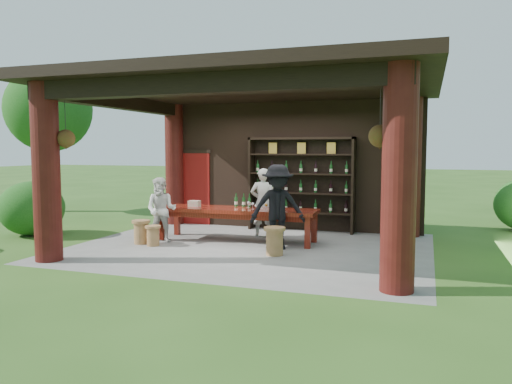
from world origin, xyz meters
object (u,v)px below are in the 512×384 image
(napkin_basket, at_px, (194,204))
(host, at_px, (263,203))
(guest_woman, at_px, (161,210))
(tasting_table, at_px, (237,213))
(guest_man, at_px, (278,207))
(stool_near_right, at_px, (275,240))
(wine_shelf, at_px, (301,184))
(stool_near_left, at_px, (153,235))
(stool_far_left, at_px, (141,231))

(napkin_basket, bearing_deg, host, 28.36)
(guest_woman, bearing_deg, tasting_table, 11.10)
(guest_woman, xyz_separation_m, guest_man, (2.69, 0.10, 0.16))
(host, distance_m, guest_woman, 2.39)
(host, bearing_deg, tasting_table, 44.19)
(stool_near_right, bearing_deg, wine_shelf, 94.30)
(wine_shelf, bearing_deg, guest_man, -87.50)
(wine_shelf, bearing_deg, host, -120.44)
(stool_near_right, height_order, host, host)
(stool_near_left, height_order, napkin_basket, napkin_basket)
(stool_far_left, bearing_deg, guest_man, 8.18)
(guest_man, xyz_separation_m, napkin_basket, (-2.18, 0.54, -0.06))
(tasting_table, relative_size, napkin_basket, 14.07)
(wine_shelf, bearing_deg, tasting_table, -118.66)
(wine_shelf, bearing_deg, stool_near_right, -85.70)
(stool_near_left, relative_size, stool_near_right, 0.79)
(tasting_table, distance_m, host, 0.84)
(host, relative_size, guest_woman, 1.12)
(guest_man, bearing_deg, tasting_table, 129.64)
(napkin_basket, bearing_deg, stool_far_left, -130.49)
(guest_man, bearing_deg, stool_near_right, -102.34)
(stool_near_left, bearing_deg, tasting_table, 36.47)
(stool_far_left, bearing_deg, wine_shelf, 44.43)
(stool_far_left, bearing_deg, napkin_basket, 49.51)
(stool_far_left, distance_m, host, 2.90)
(tasting_table, xyz_separation_m, stool_near_right, (1.24, -1.19, -0.34))
(tasting_table, bearing_deg, guest_woman, -157.04)
(stool_far_left, height_order, guest_woman, guest_woman)
(stool_near_left, relative_size, guest_woman, 0.30)
(stool_near_right, height_order, stool_far_left, stool_near_right)
(guest_woman, relative_size, guest_man, 0.82)
(wine_shelf, height_order, host, wine_shelf)
(wine_shelf, height_order, tasting_table, wine_shelf)
(wine_shelf, relative_size, napkin_basket, 10.42)
(guest_woman, bearing_deg, napkin_basket, 39.69)
(stool_near_left, height_order, guest_man, guest_man)
(guest_man, bearing_deg, stool_near_left, 168.47)
(tasting_table, xyz_separation_m, host, (0.36, 0.74, 0.18))
(stool_near_left, relative_size, guest_man, 0.25)
(wine_shelf, height_order, stool_near_left, wine_shelf)
(stool_near_right, xyz_separation_m, guest_woman, (-2.81, 0.52, 0.43))
(guest_man, relative_size, napkin_basket, 6.80)
(stool_near_right, distance_m, napkin_basket, 2.63)
(guest_woman, relative_size, napkin_basket, 5.59)
(guest_man, distance_m, napkin_basket, 2.25)
(wine_shelf, height_order, guest_man, wine_shelf)
(tasting_table, xyz_separation_m, stool_far_left, (-1.89, -1.00, -0.36))
(tasting_table, bearing_deg, stool_near_right, -43.80)
(guest_woman, height_order, guest_man, guest_man)
(stool_near_left, relative_size, host, 0.27)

